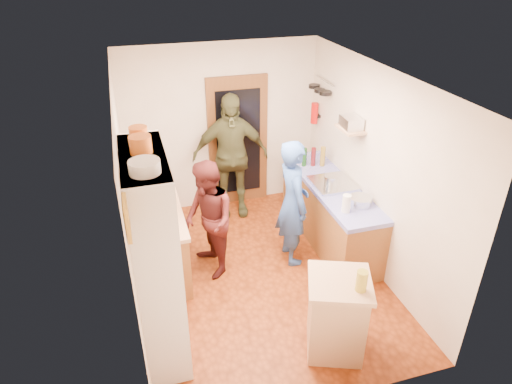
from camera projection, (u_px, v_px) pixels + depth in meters
name	position (u px, v px, depth m)	size (l,w,h in m)	color
floor	(259.00, 274.00, 5.99)	(3.00, 4.00, 0.02)	#8A3912
ceiling	(259.00, 75.00, 4.73)	(3.00, 4.00, 0.02)	silver
wall_back	(221.00, 128.00, 7.05)	(3.00, 0.02, 2.60)	beige
wall_front	(331.00, 298.00, 3.67)	(3.00, 0.02, 2.60)	beige
wall_left	(127.00, 205.00, 4.98)	(0.02, 4.00, 2.60)	beige
wall_right	(374.00, 170.00, 5.74)	(0.02, 4.00, 2.60)	beige
door_frame	(238.00, 142.00, 7.20)	(0.95, 0.06, 2.10)	brown
door_glass	(239.00, 143.00, 7.17)	(0.70, 0.02, 1.70)	black
hutch_body	(156.00, 259.00, 4.46)	(0.40, 1.20, 2.20)	white
hutch_top_shelf	(142.00, 158.00, 3.94)	(0.40, 1.14, 0.04)	white
plate_stack	(145.00, 167.00, 3.62)	(0.25, 0.25, 0.11)	white
orange_pot_a	(140.00, 145.00, 3.95)	(0.20, 0.20, 0.16)	orange
orange_pot_b	(139.00, 135.00, 4.17)	(0.17, 0.17, 0.15)	orange
left_counter_base	(159.00, 243.00, 5.86)	(0.60, 1.40, 0.85)	brown
left_counter_top	(156.00, 213.00, 5.64)	(0.64, 1.44, 0.05)	tan
toaster	(163.00, 224.00, 5.24)	(0.22, 0.15, 0.16)	white
kettle	(152.00, 211.00, 5.44)	(0.18, 0.18, 0.20)	white
orange_bowl	(160.00, 200.00, 5.78)	(0.21, 0.21, 0.10)	orange
chopping_board	(153.00, 189.00, 6.11)	(0.30, 0.22, 0.03)	tan
right_counter_base	(329.00, 214.00, 6.50)	(0.60, 2.20, 0.84)	brown
right_counter_top	(332.00, 186.00, 6.29)	(0.62, 2.22, 0.06)	#191DBB
hob	(333.00, 183.00, 6.24)	(0.55, 0.58, 0.04)	silver
pot_on_hob	(331.00, 180.00, 6.16)	(0.18, 0.18, 0.12)	silver
bottle_a	(304.00, 157.00, 6.72)	(0.07, 0.07, 0.28)	#143F14
bottle_b	(313.00, 157.00, 6.73)	(0.07, 0.07, 0.28)	#591419
bottle_c	(323.00, 156.00, 6.72)	(0.07, 0.07, 0.30)	olive
paper_towel	(346.00, 204.00, 5.57)	(0.11, 0.11, 0.23)	white
mixing_bowl	(360.00, 201.00, 5.75)	(0.28, 0.28, 0.11)	silver
island_base	(336.00, 317.00, 4.69)	(0.55, 0.55, 0.86)	tan
island_top	(340.00, 283.00, 4.47)	(0.62, 0.62, 0.05)	tan
cutting_board	(335.00, 278.00, 4.52)	(0.35, 0.28, 0.02)	white
oil_jar	(362.00, 281.00, 4.29)	(0.11, 0.11, 0.22)	#AD9E2D
pan_rail	(325.00, 80.00, 6.64)	(0.02, 0.02, 0.65)	silver
pan_hang_a	(325.00, 93.00, 6.55)	(0.18, 0.18, 0.05)	black
pan_hang_b	(319.00, 90.00, 6.72)	(0.16, 0.16, 0.05)	black
pan_hang_c	(314.00, 86.00, 6.89)	(0.17, 0.17, 0.05)	black
wall_shelf	(350.00, 129.00, 5.89)	(0.26, 0.42, 0.03)	tan
radio	(351.00, 123.00, 5.84)	(0.22, 0.30, 0.15)	silver
ext_bracket	(318.00, 116.00, 7.08)	(0.06, 0.10, 0.04)	black
fire_extinguisher	(314.00, 113.00, 7.04)	(0.11, 0.11, 0.32)	red
picture_frame	(127.00, 218.00, 3.33)	(0.03, 0.25, 0.30)	gold
person_hob	(296.00, 203.00, 5.88)	(0.63, 0.41, 1.72)	#2D519E
person_left	(209.00, 218.00, 5.72)	(0.76, 0.59, 1.56)	#431616
person_back	(231.00, 156.00, 6.89)	(1.15, 0.48, 1.96)	#3D3F23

